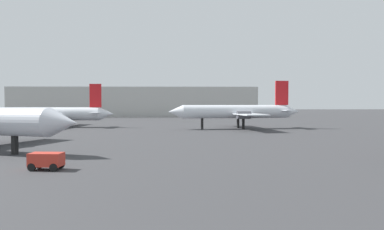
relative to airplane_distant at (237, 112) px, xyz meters
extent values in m
cone|color=silver|center=(-22.01, -36.83, -0.18)|extent=(3.86, 3.69, 2.82)
cube|color=black|center=(-27.43, -34.94, -2.50)|extent=(0.60, 0.60, 1.83)
cylinder|color=silver|center=(-0.34, -0.05, 0.01)|extent=(21.47, 5.71, 2.64)
cone|color=silver|center=(-12.32, -1.81, 0.01)|extent=(3.26, 3.04, 2.64)
cone|color=silver|center=(11.64, 1.71, 0.01)|extent=(3.26, 3.04, 2.64)
cube|color=silver|center=(0.71, 0.10, -0.38)|extent=(7.22, 20.98, 0.21)
cube|color=silver|center=(9.77, 1.43, 0.28)|extent=(3.10, 7.47, 0.14)
cube|color=red|center=(9.35, 1.37, 3.80)|extent=(2.77, 0.66, 4.94)
cylinder|color=#4C4C54|center=(0.65, -3.86, -0.52)|extent=(2.79, 1.91, 1.55)
cylinder|color=#4C4C54|center=(-0.49, 3.88, -0.52)|extent=(2.79, 1.91, 1.55)
cube|color=black|center=(-7.09, -1.04, -2.36)|extent=(0.49, 0.49, 2.11)
cube|color=black|center=(0.96, -1.60, -2.36)|extent=(0.49, 0.49, 2.11)
cube|color=black|center=(0.46, 1.81, -2.36)|extent=(0.49, 0.49, 2.11)
cylinder|color=silver|center=(-38.45, 5.19, -0.56)|extent=(19.64, 3.37, 2.78)
cone|color=silver|center=(-49.76, 5.53, -0.56)|extent=(3.14, 2.87, 2.78)
cone|color=silver|center=(-27.15, 4.85, -0.56)|extent=(3.14, 2.87, 2.78)
cube|color=silver|center=(-37.47, 5.16, -0.98)|extent=(3.86, 23.25, 0.19)
cube|color=silver|center=(-29.06, 4.91, -0.28)|extent=(2.06, 6.58, 0.12)
cube|color=red|center=(-29.45, 4.92, 3.32)|extent=(2.49, 0.31, 4.98)
cylinder|color=#4C4C54|center=(-38.19, 0.78, -1.12)|extent=(2.37, 1.47, 1.40)
cylinder|color=#4C4C54|center=(-37.93, 9.58, -1.12)|extent=(2.37, 1.47, 1.40)
cube|color=black|center=(-44.71, 5.38, -2.68)|extent=(0.40, 0.40, 1.47)
cube|color=black|center=(-37.52, 3.61, -2.68)|extent=(0.40, 0.40, 1.47)
cube|color=black|center=(-37.43, 6.72, -2.68)|extent=(0.40, 0.40, 1.47)
cube|color=red|center=(-21.11, -43.20, -2.62)|extent=(2.49, 1.48, 1.00)
cylinder|color=black|center=(-20.23, -42.69, -3.12)|extent=(0.61, 0.25, 0.60)
cylinder|color=black|center=(-20.32, -43.85, -3.12)|extent=(0.61, 0.25, 0.60)
cylinder|color=black|center=(-21.90, -42.56, -3.12)|extent=(0.61, 0.25, 0.60)
cylinder|color=black|center=(-21.99, -43.72, -3.12)|extent=(0.61, 0.25, 0.60)
cube|color=#B7B7B2|center=(-29.88, 73.88, 2.26)|extent=(93.90, 26.20, 11.35)
camera|label=1|loc=(-10.65, -69.88, 1.61)|focal=32.79mm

